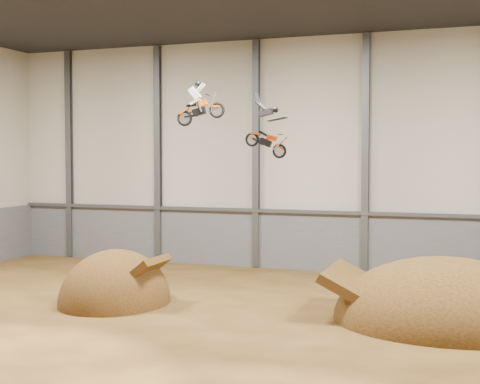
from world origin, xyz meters
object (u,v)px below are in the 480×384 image
object	(u,v)px
takeoff_ramp	(115,303)
fmx_rider_b	(263,126)
fmx_rider_a	(202,99)
landing_ramp	(446,322)

from	to	relation	value
takeoff_ramp	fmx_rider_b	world-z (taller)	fmx_rider_b
takeoff_ramp	fmx_rider_a	world-z (taller)	fmx_rider_a
fmx_rider_a	fmx_rider_b	xyz separation A→B (m)	(3.29, -1.28, -1.31)
takeoff_ramp	fmx_rider_a	distance (m)	10.32
fmx_rider_a	fmx_rider_b	size ratio (longest dim) A/B	0.89
takeoff_ramp	fmx_rider_b	size ratio (longest dim) A/B	2.28
takeoff_ramp	fmx_rider_a	bearing A→B (deg)	13.70
landing_ramp	fmx_rider_b	distance (m)	11.14
landing_ramp	fmx_rider_b	xyz separation A→B (m)	(-7.41, -1.71, 8.14)
landing_ramp	fmx_rider_a	bearing A→B (deg)	-177.69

